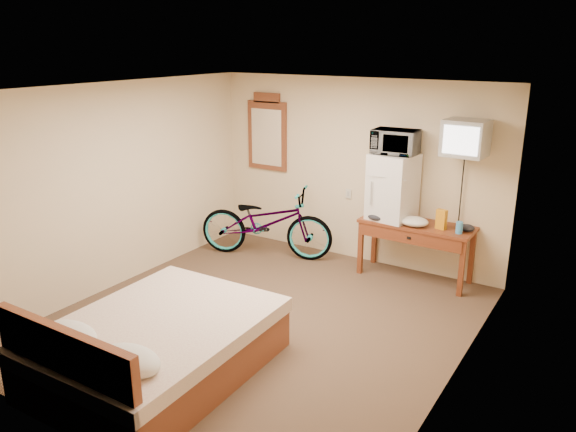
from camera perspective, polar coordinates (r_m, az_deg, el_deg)
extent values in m
plane|color=#402D20|center=(6.29, -2.87, -10.63)|extent=(4.60, 4.60, 0.00)
plane|color=silver|center=(5.57, -3.26, 12.72)|extent=(4.60, 4.60, 0.00)
cube|color=beige|center=(7.73, 6.82, 4.56)|extent=(4.20, 0.04, 2.50)
cube|color=beige|center=(4.26, -21.29, -7.40)|extent=(4.20, 0.04, 2.50)
cube|color=beige|center=(7.18, -16.91, 2.93)|extent=(0.04, 4.60, 2.50)
cube|color=beige|center=(4.96, 17.25, -3.48)|extent=(0.04, 4.60, 2.50)
cube|color=beige|center=(7.83, 6.17, 2.26)|extent=(0.08, 0.01, 0.13)
cube|color=maroon|center=(7.27, 12.96, -0.85)|extent=(1.43, 0.56, 0.04)
cube|color=maroon|center=(7.43, 7.39, -3.22)|extent=(0.06, 0.06, 0.71)
cube|color=maroon|center=(7.02, 17.22, -5.12)|extent=(0.06, 0.06, 0.71)
cube|color=maroon|center=(7.81, 8.78, -2.23)|extent=(0.06, 0.06, 0.71)
cube|color=maroon|center=(7.43, 18.15, -3.97)|extent=(0.06, 0.06, 0.71)
cube|color=maroon|center=(7.09, 12.24, -2.14)|extent=(1.30, 0.06, 0.16)
cube|color=black|center=(7.07, 12.19, -2.18)|extent=(0.05, 0.02, 0.03)
cube|color=silver|center=(7.26, 10.60, 2.93)|extent=(0.59, 0.57, 0.85)
cube|color=#A1A19C|center=(7.00, 9.90, 3.85)|extent=(0.52, 0.01, 0.00)
cylinder|color=#A1A19C|center=(7.12, 8.42, 2.32)|extent=(0.02, 0.02, 0.31)
imported|color=silver|center=(7.14, 10.85, 7.41)|extent=(0.57, 0.41, 0.30)
cube|color=orange|center=(7.07, 15.32, -0.33)|extent=(0.14, 0.10, 0.25)
cylinder|color=#3C90CE|center=(6.99, 17.01, -1.14)|extent=(0.08, 0.08, 0.14)
ellipsoid|color=silver|center=(7.13, 12.66, -0.53)|extent=(0.37, 0.28, 0.11)
ellipsoid|color=black|center=(7.26, 9.08, -0.07)|extent=(0.26, 0.20, 0.10)
ellipsoid|color=black|center=(7.11, 17.73, -1.14)|extent=(0.18, 0.15, 0.08)
cube|color=black|center=(7.11, 18.09, 7.05)|extent=(0.14, 0.02, 0.14)
cylinder|color=black|center=(7.07, 18.00, 7.00)|extent=(0.05, 0.30, 0.05)
cube|color=#A1A19C|center=(6.85, 17.60, 7.57)|extent=(0.50, 0.43, 0.42)
cube|color=white|center=(6.65, 17.13, 7.34)|extent=(0.40, 0.03, 0.32)
cube|color=black|center=(7.04, 18.05, 7.78)|extent=(0.30, 0.03, 0.26)
cube|color=brown|center=(8.34, -2.13, 8.14)|extent=(0.66, 0.04, 1.00)
cube|color=brown|center=(8.27, -2.17, 11.92)|extent=(0.44, 0.04, 0.14)
cube|color=white|center=(8.33, -2.21, 7.99)|extent=(0.52, 0.01, 0.82)
imported|color=black|center=(7.92, -2.25, -0.63)|extent=(2.02, 1.23, 1.00)
cube|color=brown|center=(5.46, -12.96, -13.37)|extent=(1.60, 2.11, 0.40)
cube|color=beige|center=(5.34, -13.15, -11.06)|extent=(1.65, 2.16, 0.14)
cube|color=brown|center=(4.76, -21.63, -14.23)|extent=(1.56, 0.08, 0.70)
ellipsoid|color=beige|center=(5.17, -21.36, -11.23)|extent=(0.57, 0.35, 0.20)
ellipsoid|color=beige|center=(4.66, -15.77, -13.94)|extent=(0.57, 0.35, 0.20)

